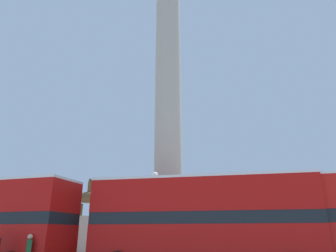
{
  "coord_description": "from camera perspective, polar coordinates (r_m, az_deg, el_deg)",
  "views": [
    {
      "loc": [
        4.4,
        -20.6,
        1.75
      ],
      "look_at": [
        0.0,
        0.0,
        9.31
      ],
      "focal_mm": 32.0,
      "sensor_mm": 36.0,
      "label": 1
    }
  ],
  "objects": [
    {
      "name": "equestrian_statue",
      "position": [
        27.72,
        -15.34,
        -18.68
      ],
      "size": [
        3.14,
        2.36,
        6.39
      ],
      "rotation": [
        0.0,
        0.0,
        0.08
      ],
      "color": "#A39E8E",
      "rests_on": "ground_plane"
    },
    {
      "name": "monument_column",
      "position": [
        22.44,
        0.0,
        0.42
      ],
      "size": [
        5.38,
        5.38,
        25.62
      ],
      "color": "#A39E8E",
      "rests_on": "ground_plane"
    },
    {
      "name": "bus_b",
      "position": [
        15.16,
        6.44,
        -17.17
      ],
      "size": [
        10.55,
        2.89,
        4.35
      ],
      "rotation": [
        0.0,
        0.0,
        0.0
      ],
      "color": "#A80F0C",
      "rests_on": "ground_plane"
    },
    {
      "name": "street_lamp",
      "position": [
        17.84,
        -2.57,
        -16.83
      ],
      "size": [
        0.36,
        0.36,
        5.21
      ],
      "color": "black",
      "rests_on": "ground_plane"
    }
  ]
}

